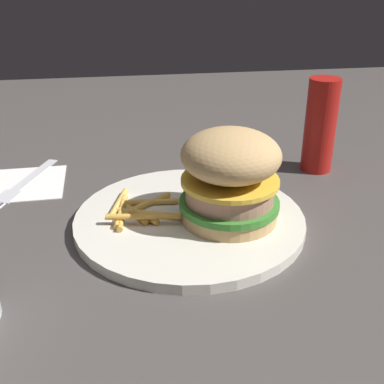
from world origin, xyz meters
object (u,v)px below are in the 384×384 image
Objects in this scene: sandwich at (230,176)px; fries_pile at (136,210)px; napkin at (23,183)px; ketchup_bottle at (320,126)px; plate at (192,220)px; fork at (22,182)px.

fries_pile is (0.10, -0.03, -0.05)m from sandwich.
fries_pile is at bearing 139.07° from napkin.
ketchup_bottle is (-0.27, -0.12, 0.05)m from fries_pile.
sandwich is 1.16× the size of fries_pile.
fries_pile is (0.06, -0.01, 0.01)m from plate.
fries_pile is 0.30m from ketchup_bottle.
ketchup_bottle is (-0.16, -0.15, 0.00)m from sandwich.
fork is (0.00, 0.00, 0.00)m from napkin.
sandwich reaches higher than plate.
fork is at bearing 68.30° from napkin.
plate is 2.43× the size of napkin.
sandwich is 0.30m from napkin.
plate is 0.26m from napkin.
plate is 2.72× the size of fries_pile.
plate reaches higher than fork.
ketchup_bottle is at bearing -156.05° from fries_pile.
fries_pile is 0.73× the size of ketchup_bottle.
fork is at bearing -1.27° from ketchup_bottle.
plate is 0.07m from fries_pile.
sandwich reaches higher than fries_pile.
sandwich is 0.22m from ketchup_bottle.
sandwich is at bearing 148.69° from fork.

